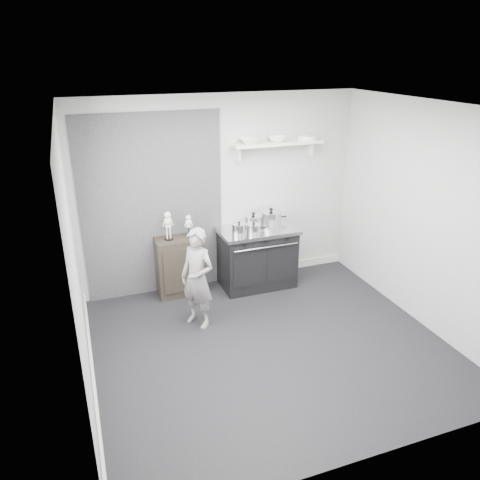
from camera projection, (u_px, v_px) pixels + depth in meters
name	position (u px, v px, depth m)	size (l,w,h in m)	color
ground	(269.00, 345.00, 5.49)	(4.00, 4.00, 0.00)	black
room_shell	(259.00, 209.00, 4.97)	(4.02, 3.62, 2.71)	#B2B2AF
wall_shelf	(278.00, 144.00, 6.44)	(1.30, 0.26, 0.24)	silver
stove	(257.00, 257.00, 6.74)	(1.09, 0.68, 0.88)	black
side_cabinet	(180.00, 266.00, 6.52)	(0.64, 0.37, 0.83)	black
child	(198.00, 278.00, 5.68)	(0.46, 0.31, 1.28)	gray
pot_front_left	(239.00, 229.00, 6.34)	(0.29, 0.20, 0.19)	silver
pot_back_left	(253.00, 220.00, 6.66)	(0.36, 0.27, 0.20)	silver
pot_back_right	(271.00, 218.00, 6.72)	(0.40, 0.31, 0.24)	silver
pot_front_center	(254.00, 228.00, 6.40)	(0.29, 0.20, 0.16)	silver
skeleton_full	(168.00, 224.00, 6.24)	(0.13, 0.08, 0.45)	white
skeleton_torso	(189.00, 224.00, 6.34)	(0.10, 0.06, 0.36)	white
bowl_large	(250.00, 141.00, 6.28)	(0.28, 0.28, 0.07)	white
bowl_small	(277.00, 139.00, 6.41)	(0.24, 0.24, 0.08)	white
plate_stack	(307.00, 138.00, 6.56)	(0.27, 0.27, 0.06)	white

